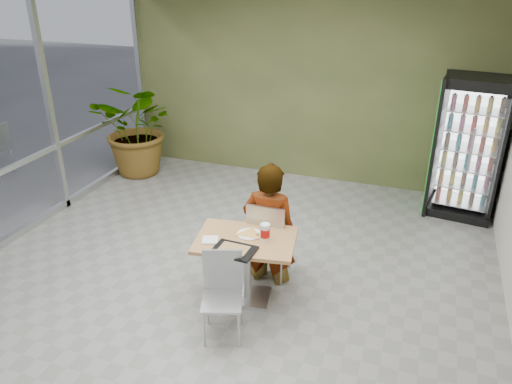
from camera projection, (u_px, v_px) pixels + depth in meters
ground at (219, 289)px, 5.59m from camera, size 7.00×7.00×0.00m
room_envelope at (214, 156)px, 4.91m from camera, size 6.00×7.00×3.20m
dining_table at (246, 256)px, 5.22m from camera, size 1.12×0.86×0.75m
chair_far at (268, 236)px, 5.55m from camera, size 0.43×0.44×0.97m
chair_near at (222, 287)px, 4.78m from camera, size 0.49×0.49×0.86m
seated_woman at (269, 234)px, 5.60m from camera, size 0.64×0.41×1.71m
pizza_plate at (249, 233)px, 5.20m from camera, size 0.31×0.25×0.03m
soda_cup at (265, 232)px, 5.08m from camera, size 0.10×0.10×0.18m
napkin_stack at (210, 240)px, 5.08m from camera, size 0.20×0.20×0.02m
cafeteria_tray at (234, 251)px, 4.89m from camera, size 0.43×0.33×0.02m
beverage_fridge at (469, 148)px, 6.91m from camera, size 0.99×0.81×1.98m
potted_plant at (140, 128)px, 8.35m from camera, size 1.45×1.26×1.61m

